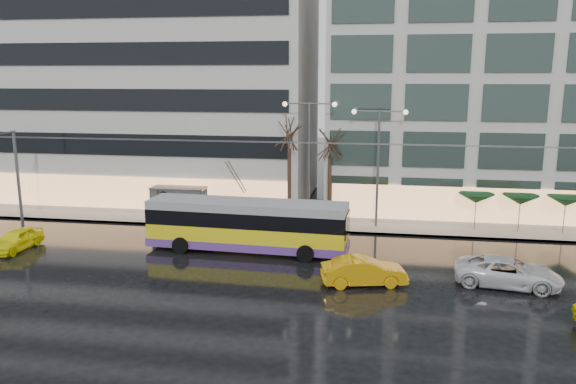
% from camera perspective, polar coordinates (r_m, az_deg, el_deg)
% --- Properties ---
extents(ground, '(140.00, 140.00, 0.00)m').
position_cam_1_polar(ground, '(32.41, -3.83, -8.22)').
color(ground, black).
rests_on(ground, ground).
extents(sidewalk, '(80.00, 10.00, 0.15)m').
position_cam_1_polar(sidewalk, '(45.28, 2.60, -2.24)').
color(sidewalk, gray).
rests_on(sidewalk, ground).
extents(kerb, '(80.00, 0.10, 0.15)m').
position_cam_1_polar(kerb, '(40.53, 1.80, -3.93)').
color(kerb, slate).
rests_on(kerb, ground).
extents(building_left, '(34.00, 14.00, 22.00)m').
position_cam_1_polar(building_left, '(53.76, -16.45, 11.45)').
color(building_left, '#B7B4AF').
rests_on(building_left, sidewalk).
extents(building_right, '(32.00, 14.00, 25.00)m').
position_cam_1_polar(building_right, '(50.13, 23.67, 12.67)').
color(building_right, '#B7B4AF').
rests_on(building_right, sidewalk).
extents(trolleybus, '(12.89, 5.27, 5.93)m').
position_cam_1_polar(trolleybus, '(35.82, -4.16, -3.56)').
color(trolleybus, yellow).
rests_on(trolleybus, ground).
extents(catenary, '(42.24, 5.12, 7.00)m').
position_cam_1_polar(catenary, '(38.65, 0.16, 1.65)').
color(catenary, '#595B60').
rests_on(catenary, ground).
extents(bus_shelter, '(4.20, 1.60, 2.51)m').
position_cam_1_polar(bus_shelter, '(44.09, -11.41, -0.34)').
color(bus_shelter, '#595B60').
rests_on(bus_shelter, sidewalk).
extents(street_lamp_near, '(3.96, 0.36, 9.03)m').
position_cam_1_polar(street_lamp_near, '(41.05, 2.17, 4.70)').
color(street_lamp_near, '#595B60').
rests_on(street_lamp_near, sidewalk).
extents(street_lamp_far, '(3.96, 0.36, 8.53)m').
position_cam_1_polar(street_lamp_far, '(40.79, 9.17, 4.12)').
color(street_lamp_far, '#595B60').
rests_on(street_lamp_far, sidewalk).
extents(tree_a, '(3.20, 3.20, 8.40)m').
position_cam_1_polar(tree_a, '(41.34, 0.14, 6.29)').
color(tree_a, black).
rests_on(tree_a, sidewalk).
extents(tree_b, '(3.20, 3.20, 7.70)m').
position_cam_1_polar(tree_b, '(41.25, 4.32, 5.28)').
color(tree_b, black).
rests_on(tree_b, sidewalk).
extents(parasol_a, '(2.50, 2.50, 2.65)m').
position_cam_1_polar(parasol_a, '(42.15, 18.58, -0.62)').
color(parasol_a, '#595B60').
rests_on(parasol_a, sidewalk).
extents(parasol_b, '(2.50, 2.50, 2.65)m').
position_cam_1_polar(parasol_b, '(42.75, 22.54, -0.74)').
color(parasol_b, '#595B60').
rests_on(parasol_b, sidewalk).
extents(parasol_c, '(2.50, 2.50, 2.65)m').
position_cam_1_polar(parasol_c, '(43.56, 26.38, -0.85)').
color(parasol_c, '#595B60').
rests_on(parasol_c, sidewalk).
extents(taxi_a, '(1.87, 4.14, 1.38)m').
position_cam_1_polar(taxi_a, '(40.20, -25.90, -4.38)').
color(taxi_a, '#FFF80D').
rests_on(taxi_a, ground).
extents(taxi_b, '(4.80, 2.58, 1.50)m').
position_cam_1_polar(taxi_b, '(30.69, 7.71, -7.98)').
color(taxi_b, '#D0920A').
rests_on(taxi_b, ground).
extents(sedan_silver, '(5.84, 3.38, 1.53)m').
position_cam_1_polar(sedan_silver, '(32.45, 21.45, -7.59)').
color(sedan_silver, silver).
rests_on(sedan_silver, ground).
extents(pedestrian_a, '(1.26, 1.27, 2.19)m').
position_cam_1_polar(pedestrian_a, '(42.19, -7.42, -1.30)').
color(pedestrian_a, black).
rests_on(pedestrian_a, sidewalk).
extents(pedestrian_b, '(0.95, 0.90, 1.56)m').
position_cam_1_polar(pedestrian_b, '(43.56, -8.12, -1.76)').
color(pedestrian_b, black).
rests_on(pedestrian_b, sidewalk).
extents(pedestrian_c, '(1.35, 1.00, 2.11)m').
position_cam_1_polar(pedestrian_c, '(45.35, -12.38, -0.92)').
color(pedestrian_c, black).
rests_on(pedestrian_c, sidewalk).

